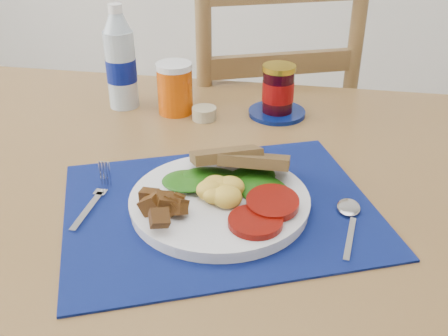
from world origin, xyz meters
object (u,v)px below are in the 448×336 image
(chair_far, at_px, (265,105))
(jam_on_saucer, at_px, (278,93))
(water_bottle, at_px, (121,63))
(juice_glass, at_px, (175,90))
(breakfast_plate, at_px, (216,198))

(chair_far, relative_size, jam_on_saucer, 9.81)
(water_bottle, bearing_deg, chair_far, 51.38)
(chair_far, relative_size, juice_glass, 11.58)
(jam_on_saucer, bearing_deg, breakfast_plate, -98.85)
(breakfast_plate, relative_size, water_bottle, 1.22)
(water_bottle, relative_size, juice_glass, 2.16)
(juice_glass, relative_size, jam_on_saucer, 0.85)
(breakfast_plate, bearing_deg, jam_on_saucer, 66.19)
(water_bottle, xyz_separation_m, juice_glass, (0.13, -0.01, -0.05))
(juice_glass, bearing_deg, jam_on_saucer, 6.70)
(chair_far, relative_size, breakfast_plate, 4.39)
(juice_glass, height_order, jam_on_saucer, jam_on_saucer)
(breakfast_plate, distance_m, water_bottle, 0.49)
(breakfast_plate, bearing_deg, juice_glass, 98.92)
(chair_far, distance_m, breakfast_plate, 0.77)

